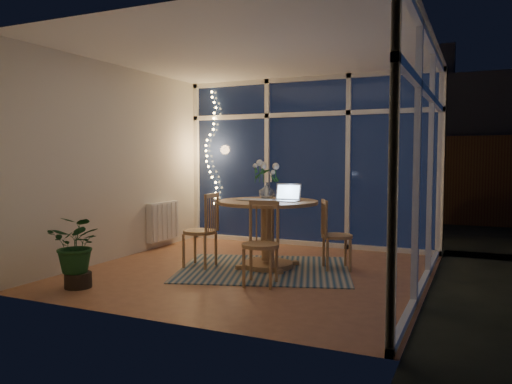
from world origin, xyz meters
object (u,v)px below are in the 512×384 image
at_px(dining_table, 268,234).
at_px(chair_left, 200,230).
at_px(chair_right, 337,234).
at_px(chair_front, 260,243).
at_px(laptop, 285,192).
at_px(potted_plant, 77,252).
at_px(flower_vase, 267,191).

relative_size(dining_table, chair_left, 1.31).
bearing_deg(chair_right, chair_front, 127.03).
distance_m(chair_right, laptop, 0.82).
relative_size(chair_left, potted_plant, 1.24).
xyz_separation_m(chair_right, potted_plant, (-2.26, -1.95, -0.05)).
bearing_deg(potted_plant, flower_vase, 54.32).
distance_m(chair_front, potted_plant, 1.93).
xyz_separation_m(dining_table, chair_right, (0.80, 0.26, 0.01)).
bearing_deg(laptop, flower_vase, 144.20).
xyz_separation_m(chair_right, chair_front, (-0.55, -1.07, 0.02)).
bearing_deg(dining_table, potted_plant, -130.68).
bearing_deg(potted_plant, chair_left, 64.38).
relative_size(chair_front, flower_vase, 4.35).
distance_m(laptop, potted_plant, 2.44).
distance_m(flower_vase, potted_plant, 2.39).
height_order(laptop, potted_plant, laptop).
bearing_deg(dining_table, laptop, -7.61).
distance_m(chair_left, laptop, 1.17).
height_order(chair_right, potted_plant, chair_right).
relative_size(chair_right, chair_front, 0.95).
height_order(dining_table, potted_plant, dining_table).
distance_m(chair_right, potted_plant, 2.98).
relative_size(flower_vase, potted_plant, 0.28).
relative_size(chair_left, chair_front, 1.03).
bearing_deg(laptop, potted_plant, -137.05).
bearing_deg(chair_right, chair_left, 83.77).
xyz_separation_m(chair_left, potted_plant, (-0.66, -1.38, -0.09)).
bearing_deg(dining_table, chair_right, 18.11).
distance_m(dining_table, laptop, 0.59).
relative_size(laptop, flower_vase, 1.51).
relative_size(chair_right, laptop, 2.74).
bearing_deg(chair_front, chair_left, 144.78).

